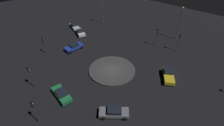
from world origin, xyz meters
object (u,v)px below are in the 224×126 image
Objects in this scene: traffic_light_east at (157,34)px; car_grey at (114,112)px; traffic_light_west_near at (33,108)px; streetlamp_east at (180,20)px; traffic_light_east_near at (179,39)px; car_yellow at (168,75)px; car_green at (61,94)px; car_white at (80,32)px; traffic_light_northwest at (44,43)px; car_blue at (74,47)px; streetlamp_northeast at (103,7)px; car_silver at (74,26)px; traffic_light_west at (29,73)px.

car_grey is at bearing 20.89° from traffic_light_east.
streetlamp_east is at bearing -5.51° from traffic_light_west_near.
car_yellow is at bearing 40.11° from traffic_light_east_near.
traffic_light_west_near is at bearing 114.99° from car_green.
traffic_light_east_near is 6.27m from streetlamp_east.
streetlamp_east is (12.54, 10.33, 4.46)m from car_yellow.
traffic_light_east_near reaches higher than traffic_light_west_near.
car_white is at bearing -44.40° from traffic_light_east_near.
traffic_light_east is (24.79, 5.20, 2.39)m from car_green.
car_green is at bearing -40.98° from traffic_light_northwest.
car_blue is 19.99m from traffic_light_west_near.
streetlamp_east reaches higher than traffic_light_east_near.
car_grey is 9.49m from car_green.
car_yellow is 0.56× the size of streetlamp_northeast.
traffic_light_west_near is at bearing -57.75° from car_yellow.
car_green is 0.55× the size of streetlamp_east.
car_silver is 1.02× the size of car_white.
car_blue is 0.98× the size of car_grey.
car_white is at bearing -38.53° from car_green.
car_silver is at bearing -66.57° from traffic_light_east.
traffic_light_west is at bearing 66.38° from traffic_light_west_near.
traffic_light_west_near is (-29.23, -8.20, -0.02)m from traffic_light_east.
traffic_light_west_near is (-4.44, -3.01, 2.37)m from car_green.
streetlamp_northeast reaches higher than car_grey.
car_green is (-19.02, 5.27, 0.02)m from car_yellow.
car_silver is 31.18m from traffic_light_west_near.
traffic_light_east_near is at bearing -44.92° from car_blue.
car_blue is 0.55× the size of streetlamp_east.
car_blue is 19.74m from traffic_light_east.
car_grey is 0.59× the size of streetlamp_northeast.
streetlamp_east reaches higher than streetlamp_northeast.
streetlamp_northeast is at bearing 124.52° from streetlamp_east.
car_silver is 0.88× the size of car_blue.
traffic_light_west_near is at bearing 2.78° from traffic_light_east.
traffic_light_east_near is at bearing 46.26° from car_white.
car_yellow is at bearing -140.52° from streetlamp_east.
car_white is 0.89× the size of car_yellow.
car_white is 0.85× the size of car_grey.
traffic_light_west is at bearing 142.62° from car_silver.
car_silver is at bearing 137.40° from streetlamp_east.
traffic_light_west is (-3.67, 5.03, 2.41)m from car_green.
car_grey is (-5.11, -26.91, 0.00)m from car_white.
car_green is (-10.97, -24.00, 0.05)m from car_silver.
traffic_light_west_near is at bearing -167.36° from streetlamp_east.
car_yellow is 16.85m from streetlamp_east.
traffic_light_east is 1.01× the size of traffic_light_west_near.
traffic_light_northwest is (-18.18, 20.21, 2.09)m from car_yellow.
car_blue is 14.97m from car_green.
streetlamp_east is at bearing -55.48° from streetlamp_northeast.
streetlamp_northeast is (13.66, 30.10, 4.34)m from car_grey.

